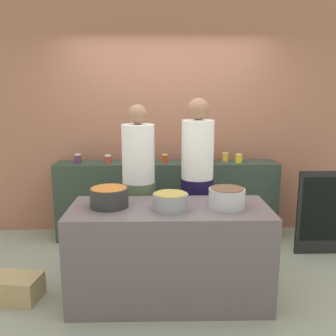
{
  "coord_description": "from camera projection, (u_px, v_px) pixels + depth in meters",
  "views": [
    {
      "loc": [
        -0.07,
        -3.26,
        1.8
      ],
      "look_at": [
        0.0,
        0.35,
        1.05
      ],
      "focal_mm": 39.11,
      "sensor_mm": 36.0,
      "label": 1
    }
  ],
  "objects": [
    {
      "name": "ground",
      "position": [
        169.0,
        281.0,
        3.56
      ],
      "size": [
        12.0,
        12.0,
        0.0
      ],
      "primitive_type": "plane",
      "color": "gray"
    },
    {
      "name": "storefront_wall",
      "position": [
        166.0,
        116.0,
        4.68
      ],
      "size": [
        4.8,
        0.12,
        3.0
      ],
      "primitive_type": "cube",
      "color": "#A0644E",
      "rests_on": "ground"
    },
    {
      "name": "display_shelf",
      "position": [
        167.0,
        200.0,
        4.54
      ],
      "size": [
        2.7,
        0.36,
        0.97
      ],
      "primitive_type": "cube",
      "color": "#303F33",
      "rests_on": "ground"
    },
    {
      "name": "prep_table",
      "position": [
        170.0,
        254.0,
        3.18
      ],
      "size": [
        1.7,
        0.7,
        0.85
      ],
      "primitive_type": "cube",
      "color": "#63565B",
      "rests_on": "ground"
    },
    {
      "name": "preserve_jar_0",
      "position": [
        78.0,
        159.0,
        4.38
      ],
      "size": [
        0.08,
        0.08,
        0.11
      ],
      "color": "#572852",
      "rests_on": "display_shelf"
    },
    {
      "name": "preserve_jar_1",
      "position": [
        108.0,
        159.0,
        4.37
      ],
      "size": [
        0.08,
        0.08,
        0.1
      ],
      "color": "#AC3A27",
      "rests_on": "display_shelf"
    },
    {
      "name": "preserve_jar_2",
      "position": [
        133.0,
        158.0,
        4.43
      ],
      "size": [
        0.08,
        0.08,
        0.1
      ],
      "color": "#BC3815",
      "rests_on": "display_shelf"
    },
    {
      "name": "preserve_jar_3",
      "position": [
        165.0,
        158.0,
        4.41
      ],
      "size": [
        0.07,
        0.07,
        0.1
      ],
      "color": "#B43A13",
      "rests_on": "display_shelf"
    },
    {
      "name": "preserve_jar_4",
      "position": [
        186.0,
        158.0,
        4.46
      ],
      "size": [
        0.08,
        0.08,
        0.11
      ],
      "color": "brown",
      "rests_on": "display_shelf"
    },
    {
      "name": "preserve_jar_5",
      "position": [
        211.0,
        157.0,
        4.45
      ],
      "size": [
        0.08,
        0.08,
        0.13
      ],
      "color": "brown",
      "rests_on": "display_shelf"
    },
    {
      "name": "preserve_jar_6",
      "position": [
        225.0,
        157.0,
        4.52
      ],
      "size": [
        0.08,
        0.08,
        0.1
      ],
      "color": "gold",
      "rests_on": "display_shelf"
    },
    {
      "name": "preserve_jar_7",
      "position": [
        239.0,
        158.0,
        4.41
      ],
      "size": [
        0.08,
        0.08,
        0.11
      ],
      "color": "yellow",
      "rests_on": "display_shelf"
    },
    {
      "name": "cooking_pot_left",
      "position": [
        109.0,
        197.0,
        3.1
      ],
      "size": [
        0.33,
        0.33,
        0.17
      ],
      "color": "#2D2D2D",
      "rests_on": "prep_table"
    },
    {
      "name": "cooking_pot_center",
      "position": [
        170.0,
        202.0,
        3.02
      ],
      "size": [
        0.29,
        0.29,
        0.14
      ],
      "color": "gray",
      "rests_on": "prep_table"
    },
    {
      "name": "cooking_pot_right",
      "position": [
        227.0,
        198.0,
        3.08
      ],
      "size": [
        0.31,
        0.31,
        0.17
      ],
      "color": "#B7B7BC",
      "rests_on": "prep_table"
    },
    {
      "name": "cook_with_tongs",
      "position": [
        139.0,
        197.0,
        3.66
      ],
      "size": [
        0.33,
        0.33,
        1.69
      ],
      "color": "#506343",
      "rests_on": "ground"
    },
    {
      "name": "cook_in_cap",
      "position": [
        197.0,
        193.0,
        3.71
      ],
      "size": [
        0.33,
        0.33,
        1.75
      ],
      "color": "#161137",
      "rests_on": "ground"
    },
    {
      "name": "bread_crate",
      "position": [
        13.0,
        288.0,
        3.23
      ],
      "size": [
        0.51,
        0.35,
        0.22
      ],
      "primitive_type": "cube",
      "rotation": [
        0.0,
        0.0,
        -0.15
      ],
      "color": "tan",
      "rests_on": "ground"
    },
    {
      "name": "chalkboard_sign",
      "position": [
        323.0,
        213.0,
        4.08
      ],
      "size": [
        0.58,
        0.05,
        0.96
      ],
      "color": "black",
      "rests_on": "ground"
    }
  ]
}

